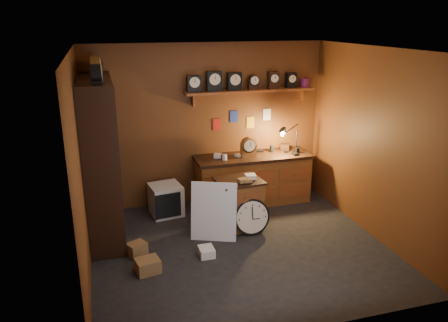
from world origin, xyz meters
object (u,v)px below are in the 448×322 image
(low_cabinet, at_px, (239,201))
(big_round_clock, at_px, (252,217))
(workbench, at_px, (253,176))
(shelving_unit, at_px, (98,153))

(low_cabinet, distance_m, big_round_clock, 0.34)
(workbench, bearing_deg, big_round_clock, -110.56)
(workbench, height_order, low_cabinet, workbench)
(big_round_clock, bearing_deg, low_cabinet, 109.87)
(workbench, relative_size, low_cabinet, 2.34)
(workbench, xyz_separation_m, big_round_clock, (-0.42, -1.11, -0.20))
(workbench, bearing_deg, shelving_unit, -168.85)
(shelving_unit, xyz_separation_m, low_cabinet, (1.99, -0.33, -0.84))
(shelving_unit, height_order, workbench, shelving_unit)
(workbench, height_order, big_round_clock, workbench)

